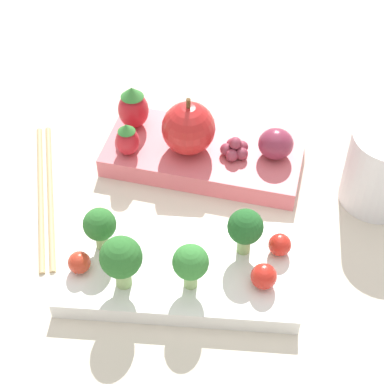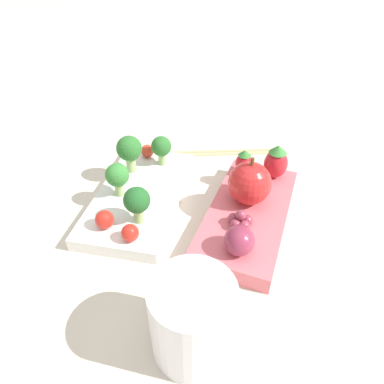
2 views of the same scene
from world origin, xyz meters
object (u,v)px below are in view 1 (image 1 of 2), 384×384
at_px(cherry_tomato_0, 264,276).
at_px(apple, 189,128).
at_px(drinking_cup, 383,168).
at_px(broccoli_floret_2, 121,259).
at_px(plum, 276,144).
at_px(grape_cluster, 235,149).
at_px(strawberry_0, 127,139).
at_px(bento_box_fruit, 203,155).
at_px(broccoli_floret_0, 245,228).
at_px(cherry_tomato_2, 280,245).
at_px(strawberry_1, 133,108).
at_px(chopsticks_pair, 45,192).
at_px(broccoli_floret_3, 194,264).
at_px(bento_box_savoury, 180,269).
at_px(broccoli_floret_1, 100,226).
at_px(cherry_tomato_1, 79,263).

relative_size(cherry_tomato_0, apple, 0.35).
bearing_deg(drinking_cup, broccoli_floret_2, 30.51).
relative_size(plum, grape_cluster, 1.21).
xyz_separation_m(strawberry_0, plum, (-0.16, -0.01, -0.00)).
bearing_deg(bento_box_fruit, grape_cluster, 165.63).
relative_size(broccoli_floret_0, grape_cluster, 1.64).
bearing_deg(bento_box_fruit, broccoli_floret_2, 72.23).
bearing_deg(cherry_tomato_2, strawberry_1, -46.02).
bearing_deg(chopsticks_pair, strawberry_1, -132.16).
relative_size(strawberry_0, grape_cluster, 1.26).
bearing_deg(cherry_tomato_2, strawberry_0, -36.94).
relative_size(broccoli_floret_3, grape_cluster, 1.59).
distance_m(apple, drinking_cup, 0.20).
bearing_deg(strawberry_0, drinking_cup, 174.69).
relative_size(broccoli_floret_3, cherry_tomato_0, 2.08).
relative_size(bento_box_savoury, bento_box_fruit, 0.97).
height_order(broccoli_floret_3, cherry_tomato_2, broccoli_floret_3).
relative_size(broccoli_floret_0, broccoli_floret_2, 0.88).
xyz_separation_m(drinking_cup, chopsticks_pair, (0.35, 0.02, -0.04)).
xyz_separation_m(bento_box_savoury, apple, (0.00, -0.15, 0.04)).
distance_m(broccoli_floret_3, plum, 0.19).
bearing_deg(bento_box_savoury, cherry_tomato_0, 166.81).
height_order(apple, drinking_cup, apple).
xyz_separation_m(broccoli_floret_1, chopsticks_pair, (0.08, -0.08, -0.05)).
height_order(bento_box_savoury, cherry_tomato_2, cherry_tomato_2).
bearing_deg(broccoli_floret_0, broccoli_floret_2, 23.84).
bearing_deg(chopsticks_pair, broccoli_floret_0, 160.72).
xyz_separation_m(cherry_tomato_1, drinking_cup, (-0.28, -0.13, 0.01)).
relative_size(strawberry_1, grape_cluster, 1.68).
xyz_separation_m(broccoli_floret_2, strawberry_0, (0.02, -0.17, -0.01)).
xyz_separation_m(cherry_tomato_2, chopsticks_pair, (0.24, -0.07, -0.03)).
distance_m(broccoli_floret_2, broccoli_floret_3, 0.06).
bearing_deg(drinking_cup, broccoli_floret_3, 37.71).
height_order(strawberry_1, grape_cluster, strawberry_1).
bearing_deg(strawberry_0, broccoli_floret_1, 87.34).
xyz_separation_m(cherry_tomato_2, apple, (0.10, -0.13, 0.02)).
xyz_separation_m(grape_cluster, chopsticks_pair, (0.20, 0.05, -0.03)).
bearing_deg(strawberry_0, bento_box_savoury, 115.92).
xyz_separation_m(bento_box_savoury, cherry_tomato_0, (-0.08, 0.02, 0.02)).
bearing_deg(bento_box_fruit, plum, 174.81).
bearing_deg(cherry_tomato_0, strawberry_1, -54.56).
bearing_deg(apple, bento_box_savoury, 91.56).
bearing_deg(apple, bento_box_fruit, -168.35).
relative_size(cherry_tomato_1, strawberry_1, 0.40).
bearing_deg(chopsticks_pair, broccoli_floret_3, 145.07).
bearing_deg(bento_box_fruit, broccoli_floret_0, 109.39).
xyz_separation_m(bento_box_savoury, cherry_tomato_1, (0.09, 0.01, 0.02)).
bearing_deg(bento_box_fruit, chopsticks_pair, 20.78).
bearing_deg(broccoli_floret_0, cherry_tomato_2, -179.20).
distance_m(broccoli_floret_1, cherry_tomato_2, 0.17).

